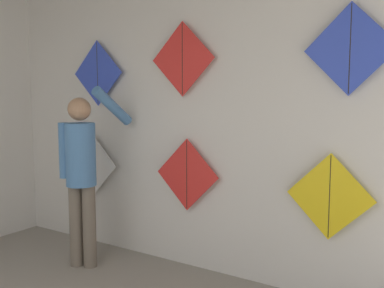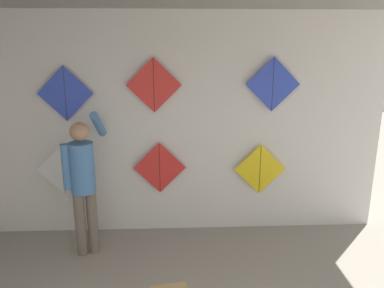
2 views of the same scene
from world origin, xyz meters
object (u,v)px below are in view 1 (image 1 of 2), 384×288
(kite_4, at_px, (182,59))
(kite_3, at_px, (98,73))
(kite_0, at_px, (93,166))
(kite_1, at_px, (187,175))
(kite_5, at_px, (350,49))
(shopkeeper, at_px, (82,166))
(kite_2, at_px, (330,197))

(kite_4, bearing_deg, kite_3, 180.00)
(kite_0, height_order, kite_4, kite_4)
(kite_1, distance_m, kite_5, 1.75)
(kite_5, bearing_deg, shopkeeper, -167.71)
(kite_0, xyz_separation_m, kite_1, (1.21, 0.00, 0.03))
(kite_0, height_order, kite_1, kite_1)
(kite_1, height_order, kite_5, kite_5)
(kite_5, bearing_deg, kite_1, 180.00)
(shopkeeper, distance_m, kite_1, 0.98)
(kite_1, height_order, kite_4, kite_4)
(shopkeeper, height_order, kite_4, kite_4)
(kite_1, xyz_separation_m, kite_4, (-0.05, 0.00, 1.04))
(kite_2, xyz_separation_m, kite_3, (-2.40, 0.00, 0.99))
(kite_1, xyz_separation_m, kite_3, (-1.11, 0.00, 0.95))
(kite_1, relative_size, kite_4, 1.00)
(kite_2, relative_size, kite_4, 1.00)
(kite_3, xyz_separation_m, kite_4, (1.06, 0.00, 0.09))
(kite_2, height_order, kite_5, kite_5)
(shopkeeper, height_order, kite_1, shopkeeper)
(kite_3, bearing_deg, kite_4, 0.00)
(kite_1, bearing_deg, kite_3, 180.00)
(kite_1, bearing_deg, kite_5, 0.00)
(kite_1, xyz_separation_m, kite_2, (1.29, 0.00, -0.04))
(kite_4, xyz_separation_m, kite_5, (1.44, 0.00, 0.00))
(kite_3, height_order, kite_5, kite_5)
(shopkeeper, height_order, kite_5, kite_5)
(kite_0, xyz_separation_m, kite_5, (2.61, 0.00, 1.08))
(kite_0, distance_m, kite_2, 2.50)
(kite_3, relative_size, kite_4, 1.00)
(kite_3, distance_m, kite_5, 2.50)
(kite_3, bearing_deg, kite_1, 0.00)
(kite_4, bearing_deg, kite_1, 0.00)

